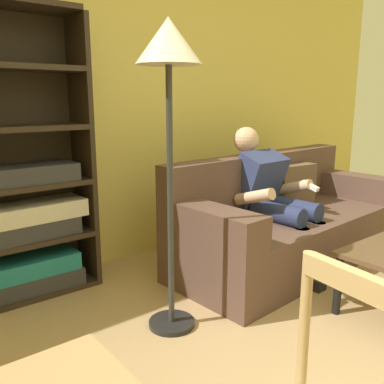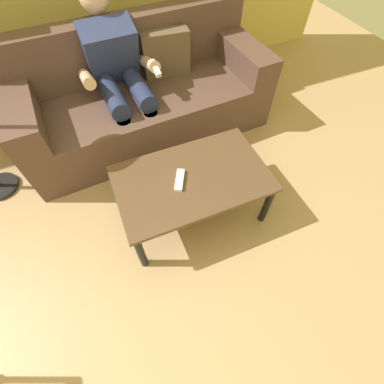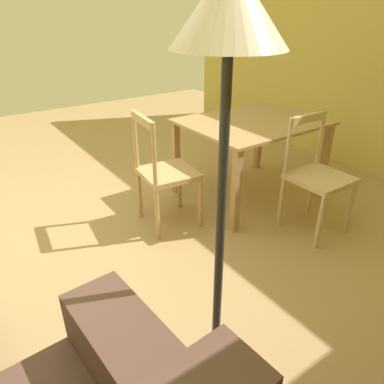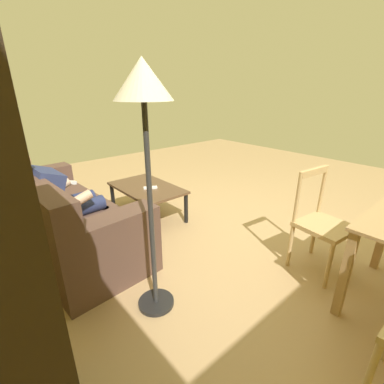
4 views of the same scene
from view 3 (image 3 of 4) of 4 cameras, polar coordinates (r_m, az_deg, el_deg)
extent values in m
plane|color=tan|center=(2.85, -21.63, -10.49)|extent=(8.87, 8.87, 0.00)
cube|color=#D2BE5D|center=(4.44, 25.36, 21.01)|extent=(0.12, 5.29, 2.72)
cube|color=brown|center=(1.38, -7.16, -26.66)|extent=(0.29, 0.87, 0.22)
cube|color=tan|center=(3.37, 9.43, 10.79)|extent=(1.19, 0.96, 0.02)
cube|color=tan|center=(4.14, 10.44, 8.44)|extent=(0.06, 0.06, 0.71)
cube|color=tan|center=(3.48, -2.53, 5.27)|extent=(0.06, 0.06, 0.71)
cube|color=tan|center=(3.63, 20.01, 4.53)|extent=(0.06, 0.06, 0.71)
cube|color=tan|center=(2.86, 6.89, -0.01)|extent=(0.06, 0.06, 0.71)
cube|color=#D1B27F|center=(2.99, 19.40, 2.04)|extent=(0.42, 0.42, 0.04)
cylinder|color=#D1B27F|center=(2.85, 19.38, -4.40)|extent=(0.04, 0.04, 0.46)
cylinder|color=#D1B27F|center=(3.14, 23.58, -2.19)|extent=(0.04, 0.04, 0.46)
cylinder|color=#D1B27F|center=(3.05, 13.79, -1.44)|extent=(0.04, 0.04, 0.46)
cylinder|color=#D1B27F|center=(3.32, 18.23, 0.38)|extent=(0.04, 0.04, 0.46)
cylinder|color=#D1B27F|center=(2.87, 14.80, 6.67)|extent=(0.03, 0.03, 0.46)
cylinder|color=#D1B27F|center=(3.15, 19.43, 7.87)|extent=(0.03, 0.03, 0.46)
cube|color=#D1B27F|center=(2.95, 17.75, 10.96)|extent=(0.38, 0.04, 0.06)
cube|color=tan|center=(2.94, -3.74, 2.98)|extent=(0.47, 0.47, 0.04)
cylinder|color=tan|center=(2.96, 1.28, -1.61)|extent=(0.04, 0.04, 0.45)
cylinder|color=tan|center=(3.26, -2.00, 1.22)|extent=(0.04, 0.04, 0.45)
cylinder|color=tan|center=(2.82, -5.48, -3.35)|extent=(0.04, 0.04, 0.45)
cylinder|color=tan|center=(3.13, -8.24, -0.23)|extent=(0.04, 0.04, 0.45)
cylinder|color=tan|center=(2.61, -5.93, 5.58)|extent=(0.03, 0.03, 0.49)
cylinder|color=tan|center=(2.95, -8.84, 7.92)|extent=(0.03, 0.03, 0.49)
cube|color=tan|center=(2.71, -7.75, 11.09)|extent=(0.08, 0.38, 0.06)
cylinder|color=black|center=(2.01, 3.46, -27.39)|extent=(0.28, 0.28, 0.03)
cylinder|color=#333333|center=(1.46, 4.28, -10.03)|extent=(0.04, 0.04, 1.53)
cone|color=beige|center=(1.17, 5.93, 27.19)|extent=(0.36, 0.36, 0.24)
camera|label=1|loc=(3.50, 2.04, 22.26)|focal=39.16mm
camera|label=2|loc=(2.71, -43.92, 23.56)|focal=25.06mm
camera|label=4|loc=(2.21, 57.41, 14.09)|focal=25.20mm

